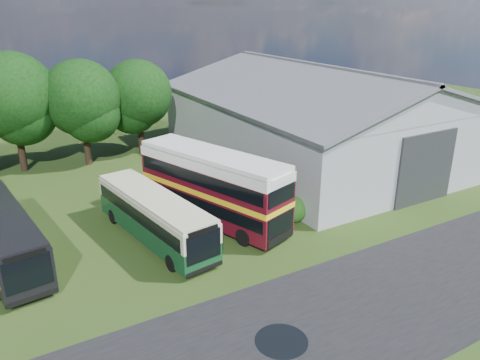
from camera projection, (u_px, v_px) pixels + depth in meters
ground at (271, 294)px, 22.23m from camera, size 120.00×120.00×0.00m
asphalt_road at (363, 308)px, 21.19m from camera, size 60.00×8.00×0.02m
puddle at (281, 341)px, 19.10m from camera, size 2.20×2.20×0.01m
storage_shed at (315, 111)px, 40.69m from camera, size 18.80×24.80×8.15m
tree_mid at (12, 96)px, 36.42m from camera, size 6.80×6.80×9.60m
tree_right_a at (81, 98)px, 38.11m from camera, size 6.26×6.26×8.83m
tree_right_b at (138, 94)px, 41.17m from camera, size 5.98×5.98×8.45m
shrub_front at (293, 221)px, 29.70m from camera, size 1.70×1.70×1.70m
shrub_mid at (275, 209)px, 31.32m from camera, size 1.60×1.60×1.60m
shrub_back at (259, 199)px, 32.94m from camera, size 1.80×1.80×1.80m
bus_green_single at (155, 216)px, 26.83m from camera, size 3.80×10.34×2.79m
bus_maroon_double at (213, 187)px, 28.90m from camera, size 5.95×10.87×4.54m
bus_dark_single at (4, 235)px, 24.63m from camera, size 3.62×10.51×2.84m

